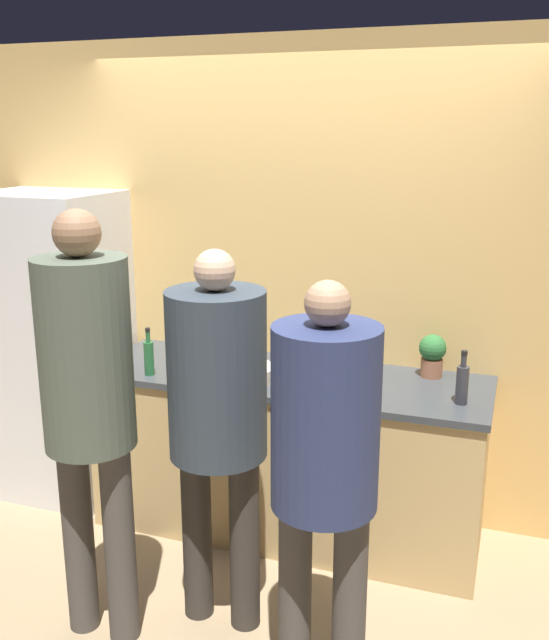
{
  "coord_description": "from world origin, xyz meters",
  "views": [
    {
      "loc": [
        1.08,
        -2.95,
        2.12
      ],
      "look_at": [
        0.0,
        0.16,
        1.24
      ],
      "focal_mm": 40.0,
      "sensor_mm": 36.0,
      "label": 1
    }
  ],
  "objects": [
    {
      "name": "counter",
      "position": [
        0.0,
        0.4,
        0.44
      ],
      "size": [
        2.06,
        0.72,
        0.89
      ],
      "color": "tan",
      "rests_on": "ground_plane"
    },
    {
      "name": "utensil_crock",
      "position": [
        0.04,
        0.57,
        0.96
      ],
      "size": [
        0.11,
        0.11,
        0.29
      ],
      "color": "#ADA393",
      "rests_on": "counter"
    },
    {
      "name": "fruit_bowl",
      "position": [
        -0.18,
        0.22,
        0.93
      ],
      "size": [
        0.31,
        0.31,
        0.12
      ],
      "color": "beige",
      "rests_on": "counter"
    },
    {
      "name": "wall_back",
      "position": [
        0.0,
        0.74,
        1.3
      ],
      "size": [
        5.2,
        0.06,
        2.6
      ],
      "color": "#E0B266",
      "rests_on": "ground_plane"
    },
    {
      "name": "cup_yellow",
      "position": [
        -0.11,
        0.66,
        0.93
      ],
      "size": [
        0.07,
        0.07,
        0.09
      ],
      "color": "gold",
      "rests_on": "counter"
    },
    {
      "name": "person_center",
      "position": [
        -0.04,
        -0.44,
        1.03
      ],
      "size": [
        0.41,
        0.41,
        1.67
      ],
      "color": "#38332D",
      "rests_on": "ground_plane"
    },
    {
      "name": "bottle_green",
      "position": [
        -0.68,
        0.14,
        0.98
      ],
      "size": [
        0.05,
        0.05,
        0.25
      ],
      "color": "#236033",
      "rests_on": "counter"
    },
    {
      "name": "person_right",
      "position": [
        0.48,
        -0.66,
        0.99
      ],
      "size": [
        0.39,
        0.39,
        1.62
      ],
      "color": "#4C4742",
      "rests_on": "ground_plane"
    },
    {
      "name": "potted_plant",
      "position": [
        0.7,
        0.59,
        1.01
      ],
      "size": [
        0.14,
        0.14,
        0.22
      ],
      "color": "#9E6042",
      "rests_on": "counter"
    },
    {
      "name": "ground_plane",
      "position": [
        0.0,
        0.0,
        0.0
      ],
      "size": [
        14.0,
        14.0,
        0.0
      ],
      "primitive_type": "plane",
      "color": "#9E8460"
    },
    {
      "name": "bottle_red",
      "position": [
        0.34,
        0.22,
        0.95
      ],
      "size": [
        0.05,
        0.05,
        0.17
      ],
      "color": "red",
      "rests_on": "counter"
    },
    {
      "name": "person_left",
      "position": [
        -0.49,
        -0.68,
        1.11
      ],
      "size": [
        0.37,
        0.37,
        1.84
      ],
      "color": "#4C4742",
      "rests_on": "ground_plane"
    },
    {
      "name": "bottle_dark",
      "position": [
        0.88,
        0.26,
        0.99
      ],
      "size": [
        0.06,
        0.06,
        0.26
      ],
      "color": "#333338",
      "rests_on": "counter"
    },
    {
      "name": "refrigerator",
      "position": [
        -1.46,
        0.4,
        0.89
      ],
      "size": [
        0.76,
        0.66,
        1.78
      ],
      "color": "white",
      "rests_on": "ground_plane"
    }
  ]
}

